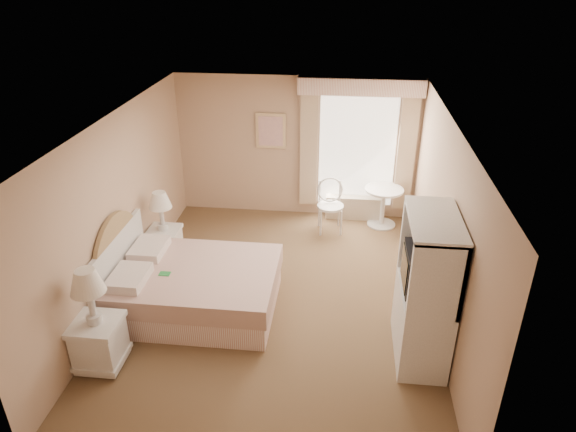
# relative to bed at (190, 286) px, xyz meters

# --- Properties ---
(room) EXTENTS (4.21, 5.51, 2.51)m
(room) POSITION_rel_bed_xyz_m (1.12, 0.31, 0.91)
(room) COLOR brown
(room) RESTS_ON ground
(window) EXTENTS (2.05, 0.22, 2.51)m
(window) POSITION_rel_bed_xyz_m (2.17, 2.96, 1.00)
(window) COLOR white
(window) RESTS_ON room
(framed_art) EXTENTS (0.52, 0.04, 0.62)m
(framed_art) POSITION_rel_bed_xyz_m (0.67, 3.02, 1.21)
(framed_art) COLOR #D8B685
(framed_art) RESTS_ON room
(bed) EXTENTS (2.11, 1.61, 1.43)m
(bed) POSITION_rel_bed_xyz_m (0.00, 0.00, 0.00)
(bed) COLOR tan
(bed) RESTS_ON room
(nightstand_near) EXTENTS (0.53, 0.53, 1.27)m
(nightstand_near) POSITION_rel_bed_xyz_m (-0.72, -1.17, 0.14)
(nightstand_near) COLOR white
(nightstand_near) RESTS_ON room
(nightstand_far) EXTENTS (0.47, 0.47, 1.15)m
(nightstand_far) POSITION_rel_bed_xyz_m (-0.72, 1.13, 0.09)
(nightstand_far) COLOR white
(nightstand_far) RESTS_ON room
(round_table) EXTENTS (0.66, 0.66, 0.70)m
(round_table) POSITION_rel_bed_xyz_m (2.67, 2.71, 0.12)
(round_table) COLOR silver
(round_table) RESTS_ON room
(cafe_chair) EXTENTS (0.50, 0.50, 0.92)m
(cafe_chair) POSITION_rel_bed_xyz_m (1.76, 2.46, 0.19)
(cafe_chair) COLOR silver
(cafe_chair) RESTS_ON room
(armoire) EXTENTS (0.54, 1.08, 1.80)m
(armoire) POSITION_rel_bed_xyz_m (2.93, -0.55, 0.40)
(armoire) COLOR white
(armoire) RESTS_ON room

